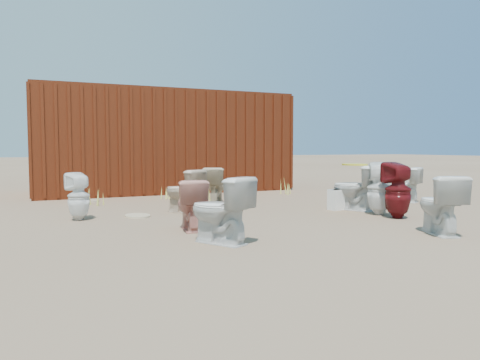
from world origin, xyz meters
name	(u,v)px	position (x,y,z in m)	size (l,w,h in m)	color
ground	(257,220)	(0.00, 0.00, 0.00)	(100.00, 100.00, 0.00)	brown
shipping_container	(162,142)	(0.00, 5.20, 1.20)	(6.00, 2.40, 2.40)	#501B0D
toilet_front_a	(220,210)	(-1.16, -1.36, 0.37)	(0.42, 0.73, 0.75)	silver
toilet_front_pink	(191,205)	(-1.17, -0.41, 0.33)	(0.37, 0.65, 0.66)	tan
toilet_front_c	(440,205)	(1.51, -1.98, 0.37)	(0.41, 0.72, 0.73)	white
toilet_front_maroon	(398,190)	(1.97, -0.78, 0.42)	(0.38, 0.39, 0.85)	#601013
toilet_front_e	(403,185)	(3.60, 0.80, 0.34)	(0.38, 0.67, 0.68)	white
toilet_back_a	(79,196)	(-2.40, 1.05, 0.35)	(0.32, 0.32, 0.70)	white
toilet_back_beige_left	(183,191)	(-0.75, 1.18, 0.35)	(0.40, 0.69, 0.71)	#C8AE92
toilet_back_beige_right	(216,185)	(0.17, 2.08, 0.35)	(0.39, 0.68, 0.70)	#BFAC8B
toilet_back_yellowlid	(354,188)	(1.97, 0.23, 0.38)	(0.43, 0.75, 0.77)	silver
toilet_back_e	(379,189)	(1.99, -0.36, 0.42)	(0.38, 0.38, 0.83)	white
yellow_lid	(355,164)	(1.97, 0.23, 0.78)	(0.39, 0.49, 0.03)	gold
loose_tank	(342,199)	(1.84, 0.40, 0.17)	(0.50, 0.20, 0.35)	white
loose_lid_near	(138,216)	(-1.54, 1.05, 0.01)	(0.38, 0.49, 0.02)	#C9B992
loose_lid_far	(88,201)	(-1.98, 3.50, 0.01)	(0.36, 0.47, 0.02)	tan
weed_clump_a	(96,198)	(-1.92, 2.77, 0.14)	(0.36, 0.36, 0.29)	#C7CA50
weed_clump_b	(208,192)	(0.29, 2.76, 0.15)	(0.32, 0.32, 0.30)	#C7CA50
weed_clump_c	(286,187)	(2.26, 3.02, 0.17)	(0.36, 0.36, 0.34)	#C7CA50
weed_clump_d	(164,193)	(-0.52, 3.24, 0.13)	(0.30, 0.30, 0.26)	#C7CA50
weed_clump_e	(249,189)	(1.48, 3.30, 0.14)	(0.34, 0.34, 0.28)	#C7CA50
weed_clump_f	(387,200)	(2.98, 0.54, 0.10)	(0.28, 0.28, 0.21)	#C7CA50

